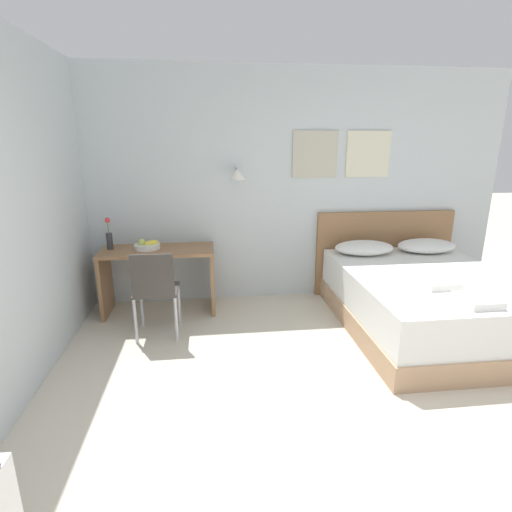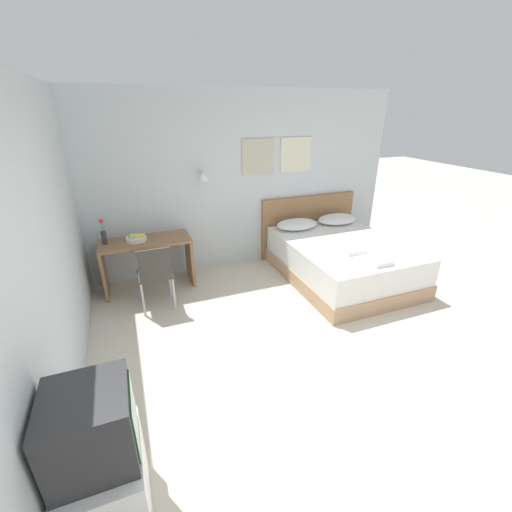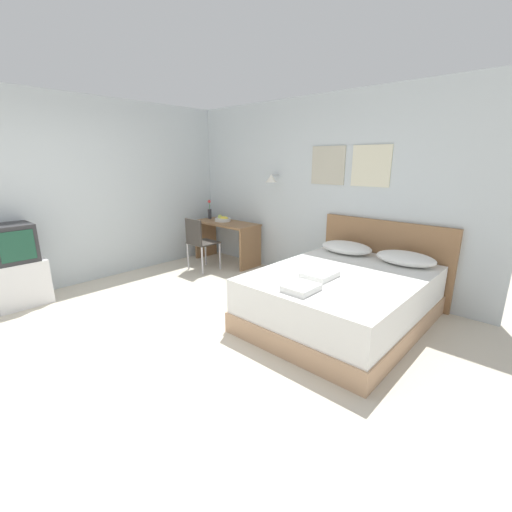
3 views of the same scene
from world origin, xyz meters
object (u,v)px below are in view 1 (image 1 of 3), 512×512
object	(u,v)px
desk_chair	(155,287)
fruit_bowl	(147,246)
bed	(426,302)
pillow_left	(364,248)
flower_vase	(109,237)
pillow_right	(426,246)
folded_towel_near_foot	(437,282)
folded_towel_mid_bed	(478,300)
desk	(159,268)
headboard	(384,252)

from	to	relation	value
desk_chair	fruit_bowl	world-z (taller)	desk_chair
bed	pillow_left	distance (m)	0.93
pillow_left	flower_vase	distance (m)	2.84
pillow_right	folded_towel_near_foot	xyz separation A→B (m)	(-0.49, -1.07, -0.04)
fruit_bowl	flower_vase	distance (m)	0.41
bed	pillow_right	distance (m)	0.93
fruit_bowl	flower_vase	xyz separation A→B (m)	(-0.39, 0.04, 0.10)
fruit_bowl	flower_vase	world-z (taller)	flower_vase
folded_towel_mid_bed	flower_vase	xyz separation A→B (m)	(-3.18, 1.57, 0.24)
bed	desk	bearing A→B (deg)	164.20
headboard	pillow_left	bearing A→B (deg)	-141.71
headboard	flower_vase	xyz separation A→B (m)	(-3.21, -0.24, 0.34)
fruit_bowl	folded_towel_near_foot	bearing A→B (deg)	-21.91
headboard	pillow_right	xyz separation A→B (m)	(0.38, -0.30, 0.15)
bed	pillow_right	size ratio (longest dim) A/B	3.04
desk_chair	headboard	bearing A→B (deg)	19.44
pillow_right	desk_chair	distance (m)	3.12
desk_chair	bed	bearing A→B (deg)	-2.53
bed	folded_towel_near_foot	size ratio (longest dim) A/B	5.94
pillow_right	folded_towel_mid_bed	size ratio (longest dim) A/B	2.19
pillow_right	folded_towel_mid_bed	xyz separation A→B (m)	(-0.40, -1.52, -0.04)
fruit_bowl	folded_towel_mid_bed	bearing A→B (deg)	-28.85
headboard	fruit_bowl	xyz separation A→B (m)	(-2.82, -0.28, 0.25)
flower_vase	desk_chair	bearing A→B (deg)	-52.10
bed	folded_towel_near_foot	distance (m)	0.46
pillow_right	flower_vase	bearing A→B (deg)	179.11
headboard	desk	xyz separation A→B (m)	(-2.71, -0.29, -0.01)
pillow_left	folded_towel_near_foot	xyz separation A→B (m)	(0.27, -1.07, -0.04)
pillow_right	desk	xyz separation A→B (m)	(-3.09, 0.01, -0.16)
pillow_left	pillow_right	world-z (taller)	same
pillow_left	folded_towel_mid_bed	distance (m)	1.56
pillow_right	fruit_bowl	distance (m)	3.20
fruit_bowl	headboard	bearing A→B (deg)	5.67
pillow_left	flower_vase	xyz separation A→B (m)	(-2.83, 0.06, 0.19)
pillow_right	desk	bearing A→B (deg)	179.88
folded_towel_near_foot	fruit_bowl	size ratio (longest dim) A/B	1.26
pillow_right	desk_chair	xyz separation A→B (m)	(-3.05, -0.64, -0.15)
pillow_right	flower_vase	distance (m)	3.59
desk	desk_chair	bearing A→B (deg)	-86.47
headboard	pillow_left	xyz separation A→B (m)	(-0.38, -0.30, 0.15)
folded_towel_near_foot	folded_towel_mid_bed	size ratio (longest dim) A/B	1.12
desk	fruit_bowl	world-z (taller)	fruit_bowl
desk_chair	folded_towel_mid_bed	bearing A→B (deg)	-18.36
desk	fruit_bowl	size ratio (longest dim) A/B	4.39
pillow_left	folded_towel_mid_bed	bearing A→B (deg)	-76.91
bed	headboard	distance (m)	1.08
headboard	pillow_left	world-z (taller)	headboard
pillow_left	flower_vase	size ratio (longest dim) A/B	1.97
bed	folded_towel_mid_bed	distance (m)	0.83
fruit_bowl	desk_chair	bearing A→B (deg)	-77.25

